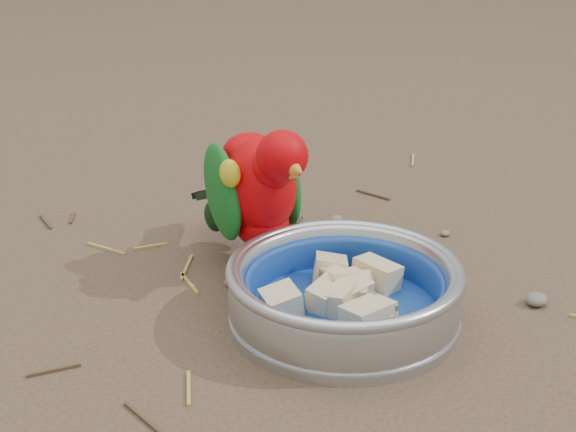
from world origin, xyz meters
TOP-DOWN VIEW (x-y plane):
  - ground at (0.00, 0.00)m, footprint 60.00×60.00m
  - food_bowl at (-0.03, -0.03)m, footprint 0.22×0.22m
  - bowl_wall at (-0.03, -0.03)m, footprint 0.22×0.22m
  - fruit_wedges at (-0.03, -0.03)m, footprint 0.13×0.13m
  - lory_parrot at (-0.03, 0.11)m, footprint 0.11×0.21m
  - ground_debris at (0.01, 0.06)m, footprint 0.90×0.80m

SIDE VIEW (x-z plane):
  - ground at x=0.00m, z-range 0.00..0.00m
  - ground_debris at x=0.01m, z-range 0.00..0.01m
  - food_bowl at x=-0.03m, z-range 0.00..0.02m
  - fruit_wedges at x=-0.03m, z-range 0.02..0.05m
  - bowl_wall at x=-0.03m, z-range 0.02..0.06m
  - lory_parrot at x=-0.03m, z-range 0.00..0.16m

